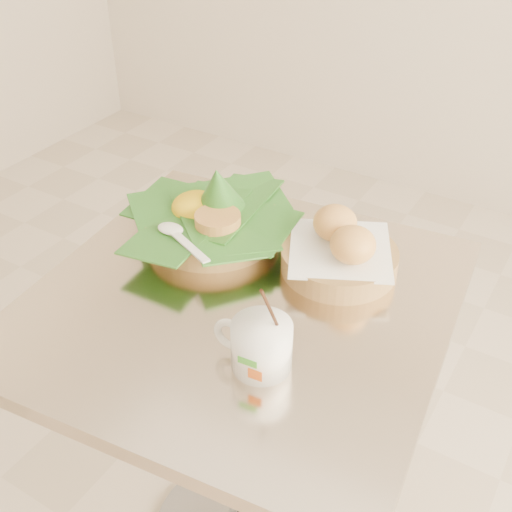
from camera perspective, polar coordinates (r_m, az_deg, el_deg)
The scene contains 5 objects.
floor at distance 1.77m, azimuth -5.89°, elevation -20.08°, with size 3.60×3.60×0.00m, color beige.
cafe_table at distance 1.26m, azimuth -1.23°, elevation -11.48°, with size 0.77×0.77×0.75m.
rice_basket at distance 1.25m, azimuth -3.99°, elevation 3.66°, with size 0.33×0.33×0.17m.
bread_basket at distance 1.16m, azimuth 7.52°, elevation 0.38°, with size 0.24×0.24×0.11m.
coffee_mug at distance 0.96m, azimuth 0.35°, elevation -7.84°, with size 0.13×0.10×0.16m.
Camera 1 is at (0.66, -0.75, 1.46)m, focal length 45.00 mm.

